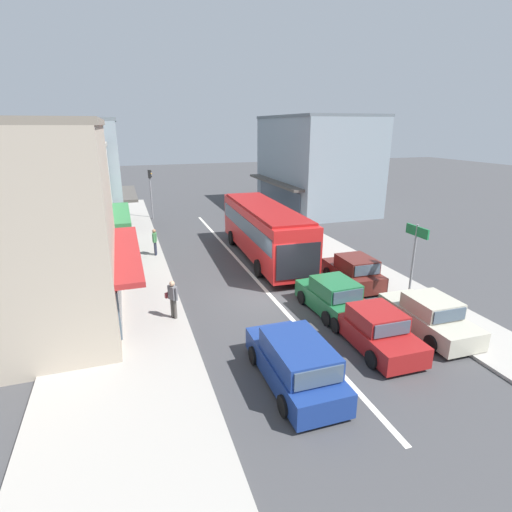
{
  "coord_description": "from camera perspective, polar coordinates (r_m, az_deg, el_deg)",
  "views": [
    {
      "loc": [
        -6.21,
        -16.4,
        7.73
      ],
      "look_at": [
        0.11,
        2.52,
        1.2
      ],
      "focal_mm": 28.0,
      "sensor_mm": 36.0,
      "label": 1
    }
  ],
  "objects": [
    {
      "name": "sidewalk_left",
      "position": [
        23.68,
        -18.88,
        -1.76
      ],
      "size": [
        5.2,
        44.0,
        0.14
      ],
      "primitive_type": "cube",
      "color": "#A39E96",
      "rests_on": "ground"
    },
    {
      "name": "shopfront_far_end",
      "position": [
        33.09,
        -25.68,
        10.12
      ],
      "size": [
        9.01,
        7.92,
        8.26
      ],
      "color": "#84939E",
      "rests_on": "ground"
    },
    {
      "name": "pedestrian_browsing_midblock",
      "position": [
        25.12,
        -14.26,
        2.18
      ],
      "size": [
        0.3,
        0.56,
        1.63
      ],
      "color": "#232838",
      "rests_on": "sidewalk_left"
    },
    {
      "name": "ground_plane",
      "position": [
        19.17,
        2.07,
        -5.67
      ],
      "size": [
        140.0,
        140.0,
        0.0
      ],
      "primitive_type": "plane",
      "color": "#3F3F42"
    },
    {
      "name": "lane_centre_line",
      "position": [
        22.68,
        -1.46,
        -1.79
      ],
      "size": [
        0.2,
        28.0,
        0.01
      ],
      "primitive_type": "cube",
      "color": "silver",
      "rests_on": "ground"
    },
    {
      "name": "kerb_right",
      "position": [
        26.73,
        10.06,
        1.17
      ],
      "size": [
        2.8,
        44.0,
        0.12
      ],
      "primitive_type": "cube",
      "color": "#A39E96",
      "rests_on": "ground"
    },
    {
      "name": "shopfront_corner_near",
      "position": [
        17.71,
        -31.0,
        3.31
      ],
      "size": [
        7.91,
        8.72,
        7.98
      ],
      "color": "#B2A38E",
      "rests_on": "ground"
    },
    {
      "name": "shopfront_mid_block",
      "position": [
        25.62,
        -27.27,
        6.34
      ],
      "size": [
        7.59,
        7.01,
        6.76
      ],
      "color": "silver",
      "rests_on": "ground"
    },
    {
      "name": "building_right_far",
      "position": [
        39.48,
        8.43,
        12.98
      ],
      "size": [
        8.5,
        12.61,
        8.64
      ],
      "color": "#84939E",
      "rests_on": "ground"
    },
    {
      "name": "hatchback_behind_bus_near",
      "position": [
        17.59,
        10.8,
        -5.74
      ],
      "size": [
        1.93,
        3.76,
        1.54
      ],
      "color": "#1E6638",
      "rests_on": "ground"
    },
    {
      "name": "city_bus",
      "position": [
        23.96,
        1.18,
        4.0
      ],
      "size": [
        3.01,
        10.94,
        3.23
      ],
      "color": "red",
      "rests_on": "ground"
    },
    {
      "name": "parked_hatchback_kerb_second",
      "position": [
        20.73,
        13.77,
        -2.21
      ],
      "size": [
        1.87,
        3.73,
        1.54
      ],
      "color": "#561E19",
      "rests_on": "ground"
    },
    {
      "name": "sedan_behind_bus_mid",
      "position": [
        15.42,
        16.54,
        -9.99
      ],
      "size": [
        1.96,
        4.23,
        1.47
      ],
      "color": "maroon",
      "rests_on": "ground"
    },
    {
      "name": "directional_road_sign",
      "position": [
        19.16,
        21.81,
        1.5
      ],
      "size": [
        0.1,
        1.4,
        3.6
      ],
      "color": "gray",
      "rests_on": "ground"
    },
    {
      "name": "wagon_queue_far_back",
      "position": [
        12.84,
        5.62,
        -14.93
      ],
      "size": [
        1.94,
        4.5,
        1.58
      ],
      "color": "navy",
      "rests_on": "ground"
    },
    {
      "name": "parked_sedan_kerb_front",
      "position": [
        17.09,
        23.45,
        -7.92
      ],
      "size": [
        1.96,
        4.23,
        1.47
      ],
      "color": "#B7B29E",
      "rests_on": "ground"
    },
    {
      "name": "pedestrian_with_handbag_near",
      "position": [
        16.73,
        -11.82,
        -5.75
      ],
      "size": [
        0.5,
        0.61,
        1.63
      ],
      "color": "#4C4742",
      "rests_on": "sidewalk_left"
    },
    {
      "name": "traffic_light_downstreet",
      "position": [
        35.62,
        -14.85,
        9.67
      ],
      "size": [
        0.32,
        0.24,
        4.2
      ],
      "color": "gray",
      "rests_on": "ground"
    }
  ]
}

